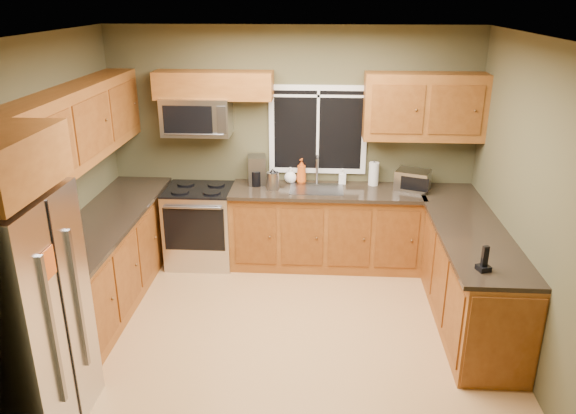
# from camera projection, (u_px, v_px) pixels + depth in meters

# --- Properties ---
(floor) EXTENTS (4.20, 4.20, 0.00)m
(floor) POSITION_uv_depth(u_px,v_px,m) (280.00, 333.00, 5.31)
(floor) COLOR tan
(floor) RESTS_ON ground
(ceiling) EXTENTS (4.20, 4.20, 0.00)m
(ceiling) POSITION_uv_depth(u_px,v_px,m) (279.00, 36.00, 4.35)
(ceiling) COLOR white
(ceiling) RESTS_ON back_wall
(back_wall) EXTENTS (4.20, 0.00, 4.20)m
(back_wall) POSITION_uv_depth(u_px,v_px,m) (292.00, 146.00, 6.51)
(back_wall) COLOR #4A462D
(back_wall) RESTS_ON ground
(front_wall) EXTENTS (4.20, 0.00, 4.20)m
(front_wall) POSITION_uv_depth(u_px,v_px,m) (255.00, 310.00, 3.15)
(front_wall) COLOR #4A462D
(front_wall) RESTS_ON ground
(left_wall) EXTENTS (0.00, 3.60, 3.60)m
(left_wall) POSITION_uv_depth(u_px,v_px,m) (43.00, 194.00, 4.95)
(left_wall) COLOR #4A462D
(left_wall) RESTS_ON ground
(right_wall) EXTENTS (0.00, 3.60, 3.60)m
(right_wall) POSITION_uv_depth(u_px,v_px,m) (529.00, 205.00, 4.70)
(right_wall) COLOR #4A462D
(right_wall) RESTS_ON ground
(window) EXTENTS (1.12, 0.03, 1.02)m
(window) POSITION_uv_depth(u_px,v_px,m) (318.00, 130.00, 6.40)
(window) COLOR white
(window) RESTS_ON back_wall
(base_cabinets_left) EXTENTS (0.60, 2.65, 0.90)m
(base_cabinets_left) POSITION_uv_depth(u_px,v_px,m) (107.00, 263.00, 5.70)
(base_cabinets_left) COLOR brown
(base_cabinets_left) RESTS_ON ground
(countertop_left) EXTENTS (0.65, 2.65, 0.04)m
(countertop_left) POSITION_uv_depth(u_px,v_px,m) (104.00, 220.00, 5.53)
(countertop_left) COLOR black
(countertop_left) RESTS_ON base_cabinets_left
(base_cabinets_back) EXTENTS (2.17, 0.60, 0.90)m
(base_cabinets_back) POSITION_uv_depth(u_px,v_px,m) (326.00, 229.00, 6.52)
(base_cabinets_back) COLOR brown
(base_cabinets_back) RESTS_ON ground
(countertop_back) EXTENTS (2.17, 0.65, 0.04)m
(countertop_back) POSITION_uv_depth(u_px,v_px,m) (327.00, 191.00, 6.33)
(countertop_back) COLOR black
(countertop_back) RESTS_ON base_cabinets_back
(base_cabinets_peninsula) EXTENTS (0.60, 2.52, 0.90)m
(base_cabinets_peninsula) POSITION_uv_depth(u_px,v_px,m) (466.00, 270.00, 5.55)
(base_cabinets_peninsula) COLOR brown
(base_cabinets_peninsula) RESTS_ON ground
(countertop_peninsula) EXTENTS (0.65, 2.50, 0.04)m
(countertop_peninsula) POSITION_uv_depth(u_px,v_px,m) (468.00, 226.00, 5.39)
(countertop_peninsula) COLOR black
(countertop_peninsula) RESTS_ON base_cabinets_peninsula
(upper_cabinets_left) EXTENTS (0.33, 2.65, 0.72)m
(upper_cabinets_left) POSITION_uv_depth(u_px,v_px,m) (76.00, 126.00, 5.21)
(upper_cabinets_left) COLOR brown
(upper_cabinets_left) RESTS_ON left_wall
(upper_cabinets_back_left) EXTENTS (1.30, 0.33, 0.30)m
(upper_cabinets_back_left) POSITION_uv_depth(u_px,v_px,m) (214.00, 85.00, 6.15)
(upper_cabinets_back_left) COLOR brown
(upper_cabinets_back_left) RESTS_ON back_wall
(upper_cabinets_back_right) EXTENTS (1.30, 0.33, 0.72)m
(upper_cabinets_back_right) POSITION_uv_depth(u_px,v_px,m) (424.00, 107.00, 6.08)
(upper_cabinets_back_right) COLOR brown
(upper_cabinets_back_right) RESTS_ON back_wall
(refrigerator) EXTENTS (0.74, 0.90, 1.80)m
(refrigerator) POSITION_uv_depth(u_px,v_px,m) (15.00, 320.00, 3.88)
(refrigerator) COLOR #B7B7BC
(refrigerator) RESTS_ON ground
(range) EXTENTS (0.76, 0.69, 0.94)m
(range) POSITION_uv_depth(u_px,v_px,m) (201.00, 225.00, 6.58)
(range) COLOR #B7B7BC
(range) RESTS_ON ground
(microwave) EXTENTS (0.76, 0.41, 0.42)m
(microwave) POSITION_uv_depth(u_px,v_px,m) (197.00, 116.00, 6.25)
(microwave) COLOR #B7B7BC
(microwave) RESTS_ON back_wall
(sink) EXTENTS (0.60, 0.42, 0.36)m
(sink) POSITION_uv_depth(u_px,v_px,m) (316.00, 188.00, 6.34)
(sink) COLOR slate
(sink) RESTS_ON countertop_back
(toaster_oven) EXTENTS (0.44, 0.39, 0.23)m
(toaster_oven) POSITION_uv_depth(u_px,v_px,m) (413.00, 180.00, 6.28)
(toaster_oven) COLOR #B7B7BC
(toaster_oven) RESTS_ON countertop_back
(coffee_maker) EXTENTS (0.23, 0.29, 0.33)m
(coffee_maker) POSITION_uv_depth(u_px,v_px,m) (257.00, 171.00, 6.47)
(coffee_maker) COLOR slate
(coffee_maker) RESTS_ON countertop_back
(kettle) EXTENTS (0.17, 0.17, 0.25)m
(kettle) POSITION_uv_depth(u_px,v_px,m) (273.00, 180.00, 6.29)
(kettle) COLOR #B7B7BC
(kettle) RESTS_ON countertop_back
(paper_towel_roll) EXTENTS (0.14, 0.14, 0.30)m
(paper_towel_roll) POSITION_uv_depth(u_px,v_px,m) (374.00, 174.00, 6.44)
(paper_towel_roll) COLOR white
(paper_towel_roll) RESTS_ON countertop_back
(soap_bottle_a) EXTENTS (0.14, 0.14, 0.29)m
(soap_bottle_a) POSITION_uv_depth(u_px,v_px,m) (301.00, 171.00, 6.50)
(soap_bottle_a) COLOR #CA4E13
(soap_bottle_a) RESTS_ON countertop_back
(soap_bottle_b) EXTENTS (0.09, 0.09, 0.18)m
(soap_bottle_b) POSITION_uv_depth(u_px,v_px,m) (343.00, 176.00, 6.49)
(soap_bottle_b) COLOR white
(soap_bottle_b) RESTS_ON countertop_back
(soap_bottle_c) EXTENTS (0.18, 0.18, 0.18)m
(soap_bottle_c) POSITION_uv_depth(u_px,v_px,m) (290.00, 175.00, 6.53)
(soap_bottle_c) COLOR white
(soap_bottle_c) RESTS_ON countertop_back
(cordless_phone) EXTENTS (0.12, 0.12, 0.21)m
(cordless_phone) POSITION_uv_depth(u_px,v_px,m) (484.00, 263.00, 4.46)
(cordless_phone) COLOR black
(cordless_phone) RESTS_ON countertop_peninsula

